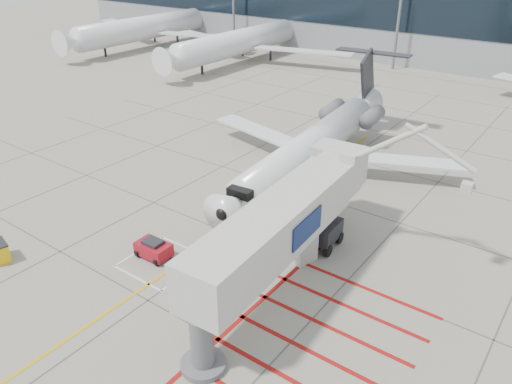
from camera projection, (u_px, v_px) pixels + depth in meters
The scene contains 10 objects.
ground_plane at pixel (197, 266), 30.09m from camera, with size 260.00×260.00×0.00m, color gray.
regional_jet at pixel (301, 137), 38.26m from camera, with size 23.94×30.19×7.91m, color silver, non-canonical shape.
jet_bridge at pixel (274, 237), 26.08m from camera, with size 8.72×18.40×7.36m, color beige, non-canonical shape.
pushback_tug at pixel (154, 248), 30.61m from camera, with size 2.15×1.34×1.25m, color maroon, non-canonical shape.
baggage_cart at pixel (257, 203), 35.83m from camera, with size 1.95×1.23×1.23m, color slate, non-canonical shape.
ground_power_unit at pixel (295, 241), 30.69m from camera, with size 2.56×1.49×2.02m, color #B9B6B0, non-canonical shape.
cone_nose at pixel (220, 209), 35.71m from camera, with size 0.41×0.41×0.57m, color #DB5D0B.
cone_side at pixel (282, 213), 35.34m from camera, with size 0.33×0.33×0.46m, color orange.
bg_aircraft_a at pixel (155, 11), 87.14m from camera, with size 35.27×39.19×11.76m, color silver, non-canonical shape.
bg_aircraft_b at pixel (249, 23), 76.52m from camera, with size 33.52×37.24×11.17m, color silver, non-canonical shape.
Camera 1 is at (17.43, -17.81, 17.79)m, focal length 35.00 mm.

